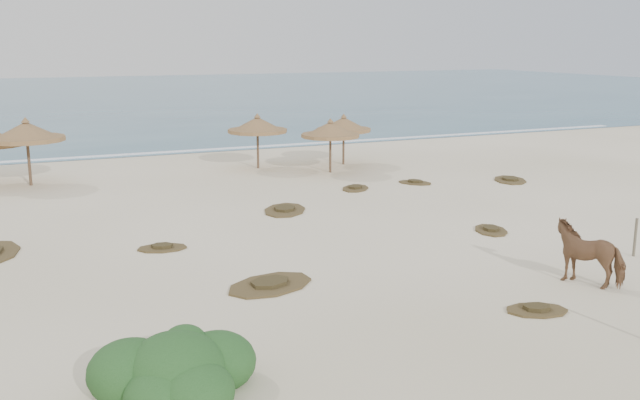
% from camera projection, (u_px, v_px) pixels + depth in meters
% --- Properties ---
extents(ground, '(160.00, 160.00, 0.00)m').
position_uv_depth(ground, '(342.00, 290.00, 18.98)').
color(ground, '#FDEED0').
rests_on(ground, ground).
extents(ocean, '(200.00, 100.00, 0.01)m').
position_uv_depth(ocean, '(77.00, 96.00, 86.09)').
color(ocean, '#24536E').
rests_on(ocean, ground).
extents(foam_line, '(70.00, 0.60, 0.01)m').
position_uv_depth(foam_line, '(155.00, 153.00, 42.25)').
color(foam_line, white).
rests_on(foam_line, ground).
extents(palapa_2, '(4.45, 4.45, 3.15)m').
position_uv_depth(palapa_2, '(26.00, 133.00, 32.26)').
color(palapa_2, brown).
rests_on(palapa_2, ground).
extents(palapa_3, '(3.16, 3.16, 2.87)m').
position_uv_depth(palapa_3, '(257.00, 126.00, 36.77)').
color(palapa_3, brown).
rests_on(palapa_3, ground).
extents(palapa_4, '(3.74, 3.74, 2.75)m').
position_uv_depth(palapa_4, '(330.00, 130.00, 35.58)').
color(palapa_4, brown).
rests_on(palapa_4, ground).
extents(palapa_5, '(3.62, 3.62, 2.73)m').
position_uv_depth(palapa_5, '(344.00, 125.00, 37.98)').
color(palapa_5, brown).
rests_on(palapa_5, ground).
extents(horse, '(1.81, 2.17, 1.68)m').
position_uv_depth(horse, '(590.00, 253.00, 19.41)').
color(horse, brown).
rests_on(horse, ground).
extents(fence_post_far, '(0.11, 0.11, 1.20)m').
position_uv_depth(fence_post_far, '(635.00, 237.00, 21.84)').
color(fence_post_far, '#665E4C').
rests_on(fence_post_far, ground).
extents(bush, '(3.19, 2.81, 1.43)m').
position_uv_depth(bush, '(176.00, 372.00, 13.22)').
color(bush, '#2E622A').
rests_on(bush, ground).
extents(scrub_2, '(1.73, 1.29, 0.16)m').
position_uv_depth(scrub_2, '(162.00, 247.00, 22.71)').
color(scrub_2, brown).
rests_on(scrub_2, ground).
extents(scrub_3, '(2.60, 2.92, 0.16)m').
position_uv_depth(scrub_3, '(285.00, 210.00, 27.82)').
color(scrub_3, brown).
rests_on(scrub_3, ground).
extents(scrub_4, '(1.62, 1.95, 0.16)m').
position_uv_depth(scrub_4, '(491.00, 230.00, 24.85)').
color(scrub_4, brown).
rests_on(scrub_4, ground).
extents(scrub_5, '(2.34, 2.68, 0.16)m').
position_uv_depth(scrub_5, '(510.00, 180.00, 33.86)').
color(scrub_5, brown).
rests_on(scrub_5, ground).
extents(scrub_7, '(2.00, 2.08, 0.16)m').
position_uv_depth(scrub_7, '(355.00, 188.00, 31.96)').
color(scrub_7, brown).
rests_on(scrub_7, ground).
extents(scrub_9, '(3.02, 2.47, 0.16)m').
position_uv_depth(scrub_9, '(270.00, 284.00, 19.28)').
color(scrub_9, brown).
rests_on(scrub_9, ground).
extents(scrub_10, '(1.79, 1.91, 0.16)m').
position_uv_depth(scrub_10, '(415.00, 182.00, 33.24)').
color(scrub_10, brown).
rests_on(scrub_10, ground).
extents(scrub_12, '(1.78, 1.44, 0.16)m').
position_uv_depth(scrub_12, '(537.00, 310.00, 17.45)').
color(scrub_12, brown).
rests_on(scrub_12, ground).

